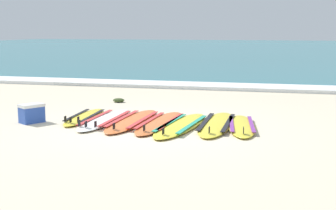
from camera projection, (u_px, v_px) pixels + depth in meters
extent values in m
plane|color=beige|center=(147.00, 129.00, 8.60)|extent=(80.00, 80.00, 0.00)
cube|color=teal|center=(256.00, 48.00, 42.73)|extent=(80.00, 60.00, 0.10)
cube|color=white|center=(203.00, 86.00, 14.63)|extent=(80.00, 1.26, 0.11)
ellipsoid|color=yellow|center=(85.00, 117.00, 9.57)|extent=(0.62, 1.99, 0.07)
cube|color=black|center=(77.00, 115.00, 9.60)|extent=(0.16, 1.37, 0.01)
cube|color=black|center=(93.00, 115.00, 9.53)|extent=(0.16, 1.37, 0.01)
cube|color=black|center=(71.00, 120.00, 8.82)|extent=(0.02, 0.09, 0.11)
cube|color=black|center=(65.00, 119.00, 8.90)|extent=(0.02, 0.09, 0.11)
cube|color=black|center=(78.00, 119.00, 8.85)|extent=(0.02, 0.09, 0.11)
ellipsoid|color=white|center=(105.00, 119.00, 9.30)|extent=(0.63, 2.40, 0.07)
cube|color=#D13838|center=(96.00, 117.00, 9.35)|extent=(0.10, 1.67, 0.01)
cube|color=#D13838|center=(115.00, 118.00, 9.24)|extent=(0.10, 1.67, 0.01)
cube|color=black|center=(86.00, 124.00, 8.40)|extent=(0.01, 0.09, 0.11)
cube|color=black|center=(79.00, 123.00, 8.50)|extent=(0.01, 0.09, 0.11)
cube|color=black|center=(95.00, 124.00, 8.41)|extent=(0.01, 0.09, 0.11)
ellipsoid|color=orange|center=(133.00, 121.00, 9.18)|extent=(0.70, 2.52, 0.07)
cube|color=#D13838|center=(122.00, 118.00, 9.23)|extent=(0.14, 1.75, 0.01)
cube|color=#D13838|center=(143.00, 119.00, 9.11)|extent=(0.14, 1.75, 0.01)
cube|color=black|center=(114.00, 126.00, 8.24)|extent=(0.01, 0.09, 0.11)
ellipsoid|color=orange|center=(160.00, 123.00, 8.99)|extent=(0.71, 2.41, 0.07)
cube|color=#D13838|center=(150.00, 120.00, 9.04)|extent=(0.16, 1.67, 0.01)
cube|color=#D13838|center=(171.00, 121.00, 8.92)|extent=(0.16, 1.67, 0.01)
cube|color=black|center=(144.00, 128.00, 8.09)|extent=(0.02, 0.09, 0.11)
ellipsoid|color=yellow|center=(181.00, 125.00, 8.75)|extent=(0.88, 2.55, 0.07)
cube|color=teal|center=(170.00, 122.00, 8.82)|extent=(0.27, 1.75, 0.01)
cube|color=teal|center=(192.00, 124.00, 8.67)|extent=(0.27, 1.75, 0.01)
cube|color=black|center=(163.00, 131.00, 7.84)|extent=(0.02, 0.09, 0.11)
ellipsoid|color=yellow|center=(217.00, 124.00, 8.87)|extent=(0.63, 2.48, 0.07)
cube|color=black|center=(205.00, 121.00, 8.91)|extent=(0.09, 1.73, 0.01)
cube|color=black|center=(228.00, 122.00, 8.81)|extent=(0.09, 1.73, 0.01)
cube|color=black|center=(209.00, 130.00, 7.93)|extent=(0.01, 0.09, 0.11)
ellipsoid|color=yellow|center=(241.00, 126.00, 8.71)|extent=(0.79, 2.14, 0.07)
cube|color=purple|center=(232.00, 123.00, 8.72)|extent=(0.26, 1.46, 0.01)
cube|color=purple|center=(251.00, 124.00, 8.68)|extent=(0.26, 1.46, 0.01)
cube|color=black|center=(244.00, 130.00, 7.89)|extent=(0.02, 0.09, 0.11)
cube|color=#2D51B2|center=(32.00, 115.00, 9.14)|extent=(0.49, 0.53, 0.32)
cube|color=white|center=(31.00, 105.00, 9.11)|extent=(0.51, 0.55, 0.06)
ellipsoid|color=#384723|center=(119.00, 100.00, 11.70)|extent=(0.30, 0.24, 0.10)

